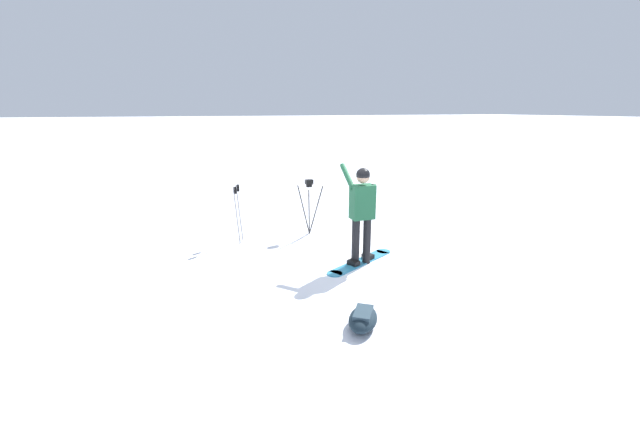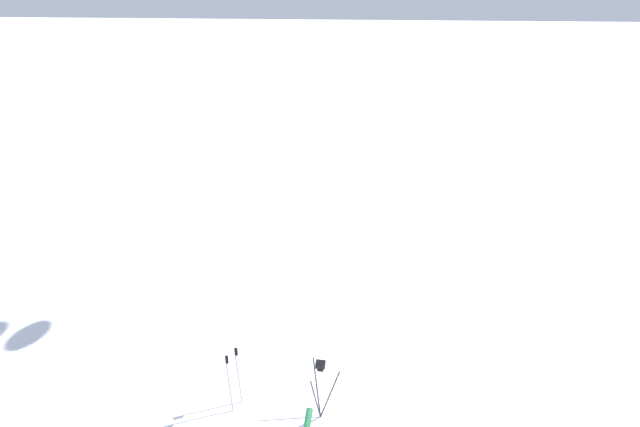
% 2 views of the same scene
% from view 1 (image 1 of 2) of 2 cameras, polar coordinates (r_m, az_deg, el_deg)
% --- Properties ---
extents(ground_plane, '(300.00, 300.00, 0.00)m').
position_cam_1_polar(ground_plane, '(7.05, 5.63, -7.88)').
color(ground_plane, white).
extents(snowboarder, '(0.67, 0.47, 1.77)m').
position_cam_1_polar(snowboarder, '(6.96, 6.06, 1.06)').
color(snowboarder, black).
rests_on(snowboarder, ground_plane).
extents(snowboard, '(0.91, 1.58, 0.10)m').
position_cam_1_polar(snowboard, '(7.32, 5.88, -6.81)').
color(snowboard, teal).
rests_on(snowboard, ground_plane).
extents(gear_bag_large, '(0.72, 0.67, 0.23)m').
position_cam_1_polar(gear_bag_large, '(5.27, 6.20, -14.75)').
color(gear_bag_large, '#192833').
rests_on(gear_bag_large, ground_plane).
extents(camera_tripod, '(0.60, 0.52, 1.23)m').
position_cam_1_polar(camera_tripod, '(8.68, -1.55, 2.68)').
color(camera_tripod, '#262628').
rests_on(camera_tripod, ground_plane).
extents(ski_poles, '(0.30, 0.20, 1.19)m').
position_cam_1_polar(ski_poles, '(8.35, -11.75, 1.18)').
color(ski_poles, gray).
rests_on(ski_poles, ground_plane).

